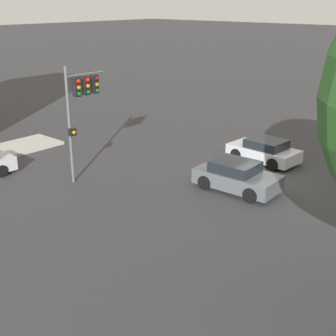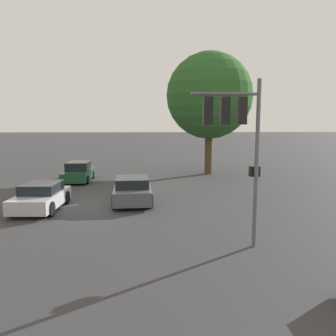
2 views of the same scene
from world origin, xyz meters
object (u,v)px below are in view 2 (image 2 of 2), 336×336
crossing_car_0 (41,197)px  crossing_car_2 (132,190)px  street_tree (209,96)px  crossing_car_1 (78,172)px  traffic_signal (234,127)px

crossing_car_0 → crossing_car_2: 4.65m
street_tree → crossing_car_1: bearing=-73.7°
crossing_car_0 → crossing_car_2: bearing=107.4°
crossing_car_0 → crossing_car_1: (-8.23, 0.08, 0.02)m
traffic_signal → crossing_car_2: (-6.65, -3.80, -3.47)m
traffic_signal → crossing_car_1: traffic_signal is taller
street_tree → traffic_signal: size_ratio=1.77×
street_tree → crossing_car_0: size_ratio=2.56×
street_tree → crossing_car_0: bearing=-42.8°
crossing_car_2 → crossing_car_0: bearing=101.9°
street_tree → crossing_car_1: (3.03, -10.35, -5.90)m
street_tree → traffic_signal: 17.03m
street_tree → crossing_car_2: bearing=-30.5°
street_tree → crossing_car_0: 16.45m
crossing_car_2 → street_tree: bearing=-33.4°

